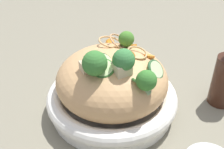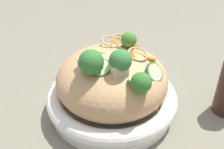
% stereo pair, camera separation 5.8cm
% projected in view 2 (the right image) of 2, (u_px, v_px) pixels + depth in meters
% --- Properties ---
extents(ground_plane, '(3.00, 3.00, 0.00)m').
position_uv_depth(ground_plane, '(112.00, 109.00, 0.64)').
color(ground_plane, '#736E5B').
extents(serving_bowl, '(0.30, 0.30, 0.06)m').
position_uv_depth(serving_bowl, '(112.00, 99.00, 0.62)').
color(serving_bowl, white).
rests_on(serving_bowl, ground_plane).
extents(noodle_heap, '(0.24, 0.24, 0.14)m').
position_uv_depth(noodle_heap, '(112.00, 79.00, 0.59)').
color(noodle_heap, tan).
rests_on(noodle_heap, serving_bowl).
extents(broccoli_florets, '(0.16, 0.17, 0.08)m').
position_uv_depth(broccoli_florets, '(115.00, 63.00, 0.51)').
color(broccoli_florets, '#8FAF75').
rests_on(broccoli_florets, serving_bowl).
extents(carrot_coins, '(0.13, 0.12, 0.05)m').
position_uv_depth(carrot_coins, '(131.00, 52.00, 0.59)').
color(carrot_coins, orange).
rests_on(carrot_coins, serving_bowl).
extents(zucchini_slices, '(0.14, 0.11, 0.06)m').
position_uv_depth(zucchini_slices, '(124.00, 71.00, 0.52)').
color(zucchini_slices, beige).
rests_on(zucchini_slices, serving_bowl).
extents(chicken_chunks, '(0.11, 0.05, 0.03)m').
position_uv_depth(chicken_chunks, '(107.00, 68.00, 0.52)').
color(chicken_chunks, '#CAB188').
rests_on(chicken_chunks, serving_bowl).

